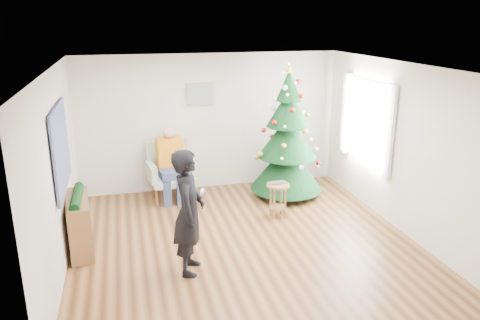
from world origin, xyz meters
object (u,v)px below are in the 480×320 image
object	(u,v)px
christmas_tree	(287,138)
armchair	(171,178)
standing_man	(189,212)
console	(80,224)
stool	(278,200)

from	to	relation	value
christmas_tree	armchair	xyz separation A→B (m)	(-2.12, 0.37, -0.71)
standing_man	console	world-z (taller)	standing_man
standing_man	console	bearing A→B (deg)	70.84
christmas_tree	armchair	world-z (taller)	christmas_tree
armchair	console	size ratio (longest dim) A/B	1.04
armchair	standing_man	xyz separation A→B (m)	(-0.04, -2.69, 0.45)
stool	christmas_tree	bearing A→B (deg)	62.73
christmas_tree	stool	xyz separation A→B (m)	(-0.48, -0.94, -0.80)
console	christmas_tree	bearing A→B (deg)	15.34
christmas_tree	standing_man	xyz separation A→B (m)	(-2.17, -2.31, -0.26)
console	stool	bearing A→B (deg)	2.35
standing_man	console	distance (m)	1.78
christmas_tree	console	bearing A→B (deg)	-159.34
armchair	console	bearing A→B (deg)	-137.91
standing_man	console	size ratio (longest dim) A/B	1.67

